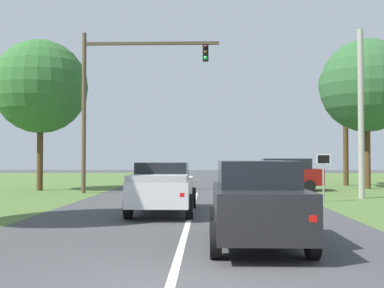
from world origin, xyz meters
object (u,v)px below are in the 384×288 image
at_px(traffic_light, 117,88).
at_px(keep_moving_sign, 323,169).
at_px(pickup_truck_lead, 163,187).
at_px(extra_tree_2, 345,85).
at_px(crossing_suv_far, 283,174).
at_px(utility_pole_right, 361,114).
at_px(extra_tree_1, 41,87).
at_px(red_suv_near, 256,201).
at_px(oak_tree_right, 367,86).

xyz_separation_m(traffic_light, keep_moving_sign, (10.10, -5.01, -4.33)).
bearing_deg(pickup_truck_lead, extra_tree_2, 57.56).
distance_m(keep_moving_sign, crossing_suv_far, 7.47).
bearing_deg(utility_pole_right, pickup_truck_lead, -143.23).
height_order(pickup_truck_lead, crossing_suv_far, crossing_suv_far).
bearing_deg(extra_tree_1, traffic_light, -23.31).
relative_size(pickup_truck_lead, utility_pole_right, 0.68).
relative_size(red_suv_near, extra_tree_2, 0.52).
bearing_deg(keep_moving_sign, extra_tree_1, 154.62).
height_order(keep_moving_sign, oak_tree_right, oak_tree_right).
bearing_deg(oak_tree_right, keep_moving_sign, -117.71).
xyz_separation_m(oak_tree_right, crossing_suv_far, (-5.60, -2.01, -5.50)).
bearing_deg(extra_tree_2, keep_moving_sign, -109.49).
bearing_deg(traffic_light, red_suv_near, -69.26).
bearing_deg(crossing_suv_far, oak_tree_right, 19.79).
relative_size(utility_pole_right, extra_tree_1, 0.91).
xyz_separation_m(traffic_light, extra_tree_1, (-4.94, 2.13, 0.40)).
relative_size(extra_tree_1, extra_tree_2, 1.00).
height_order(oak_tree_right, crossing_suv_far, oak_tree_right).
relative_size(keep_moving_sign, extra_tree_2, 0.25).
distance_m(traffic_light, utility_pole_right, 12.84).
relative_size(red_suv_near, oak_tree_right, 0.49).
xyz_separation_m(pickup_truck_lead, extra_tree_1, (-8.37, 11.88, 5.23)).
bearing_deg(oak_tree_right, pickup_truck_lead, -129.32).
relative_size(keep_moving_sign, utility_pole_right, 0.27).
height_order(keep_moving_sign, extra_tree_1, extra_tree_1).
relative_size(red_suv_near, utility_pole_right, 0.57).
distance_m(red_suv_near, traffic_light, 17.73).
height_order(oak_tree_right, utility_pole_right, oak_tree_right).
xyz_separation_m(red_suv_near, crossing_suv_far, (3.41, 18.40, -0.01)).
bearing_deg(oak_tree_right, extra_tree_2, 96.19).
bearing_deg(pickup_truck_lead, oak_tree_right, 50.68).
bearing_deg(extra_tree_1, red_suv_near, -58.75).
xyz_separation_m(pickup_truck_lead, traffic_light, (-3.43, 9.75, 4.83)).
relative_size(traffic_light, extra_tree_2, 0.99).
xyz_separation_m(utility_pole_right, extra_tree_2, (2.33, 11.03, 2.95)).
bearing_deg(utility_pole_right, extra_tree_2, 78.07).
bearing_deg(extra_tree_1, keep_moving_sign, -25.38).
relative_size(red_suv_near, pickup_truck_lead, 0.83).
bearing_deg(utility_pole_right, keep_moving_sign, -139.59).
bearing_deg(traffic_light, extra_tree_2, 28.42).
distance_m(crossing_suv_far, extra_tree_2, 9.70).
relative_size(oak_tree_right, utility_pole_right, 1.16).
distance_m(pickup_truck_lead, extra_tree_2, 21.84).
height_order(pickup_truck_lead, extra_tree_1, extra_tree_1).
relative_size(keep_moving_sign, oak_tree_right, 0.24).
bearing_deg(red_suv_near, extra_tree_2, 70.16).
distance_m(traffic_light, extra_tree_1, 5.39).
bearing_deg(keep_moving_sign, red_suv_near, -110.26).
distance_m(pickup_truck_lead, utility_pole_right, 11.57).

